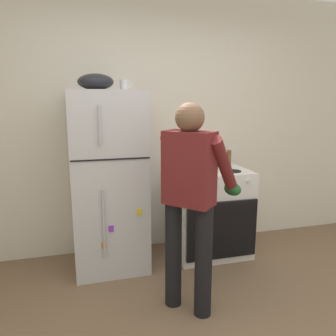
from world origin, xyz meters
name	(u,v)px	position (x,y,z in m)	size (l,w,h in m)	color
kitchen_wall_back	(151,125)	(0.00, 1.95, 1.35)	(6.00, 0.10, 2.70)	silver
refrigerator	(108,181)	(-0.50, 1.57, 0.85)	(0.68, 0.72, 1.70)	silver
stove_range	(210,212)	(0.55, 1.56, 0.45)	(0.76, 0.67, 0.91)	white
person_cook	(191,191)	(0.02, 0.68, 0.95)	(0.66, 0.68, 1.60)	black
red_pot	(198,165)	(0.39, 1.52, 0.97)	(0.34, 0.24, 0.12)	orange
coffee_mug	(124,85)	(-0.32, 1.62, 1.75)	(0.11, 0.08, 0.10)	silver
pepper_mill	(229,157)	(0.85, 1.77, 0.99)	(0.05, 0.05, 0.15)	brown
mixing_bowl	(96,82)	(-0.58, 1.57, 1.77)	(0.32, 0.32, 0.14)	black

